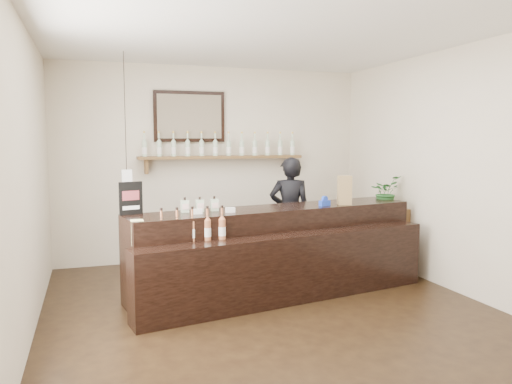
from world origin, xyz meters
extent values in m
plane|color=black|center=(0.00, 0.00, 0.00)|extent=(5.00, 5.00, 0.00)
plane|color=beige|center=(0.00, 2.50, 1.40)|extent=(4.50, 0.00, 4.50)
plane|color=beige|center=(0.00, -2.50, 1.40)|extent=(4.50, 0.00, 4.50)
plane|color=beige|center=(-2.25, 0.00, 1.40)|extent=(0.00, 5.00, 5.00)
plane|color=beige|center=(2.25, 0.00, 1.40)|extent=(0.00, 5.00, 5.00)
plane|color=white|center=(0.00, 0.00, 2.80)|extent=(5.00, 5.00, 0.00)
cube|color=brown|center=(0.10, 2.37, 1.50)|extent=(2.40, 0.25, 0.04)
cube|color=brown|center=(-0.98, 2.40, 1.38)|extent=(0.04, 0.20, 0.20)
cube|color=brown|center=(1.18, 2.40, 1.38)|extent=(0.04, 0.20, 0.20)
cube|color=black|center=(-0.35, 2.47, 2.08)|extent=(1.02, 0.04, 0.72)
cube|color=#433B2B|center=(-0.35, 2.44, 2.08)|extent=(0.92, 0.01, 0.62)
cube|color=white|center=(-1.30, 1.60, 1.25)|extent=(0.12, 0.12, 0.28)
cylinder|color=black|center=(-1.30, 1.60, 2.09)|extent=(0.01, 0.01, 1.41)
cylinder|color=beige|center=(-1.00, 2.37, 1.62)|extent=(0.07, 0.07, 0.20)
cone|color=beige|center=(-1.00, 2.37, 1.75)|extent=(0.07, 0.07, 0.05)
cylinder|color=beige|center=(-1.00, 2.37, 1.81)|extent=(0.02, 0.02, 0.07)
cylinder|color=gold|center=(-1.00, 2.37, 1.86)|extent=(0.03, 0.03, 0.02)
cylinder|color=white|center=(-1.00, 2.37, 1.60)|extent=(0.07, 0.07, 0.09)
cylinder|color=beige|center=(-0.80, 2.37, 1.62)|extent=(0.07, 0.07, 0.20)
cone|color=beige|center=(-0.80, 2.37, 1.75)|extent=(0.07, 0.07, 0.05)
cylinder|color=beige|center=(-0.80, 2.37, 1.81)|extent=(0.02, 0.02, 0.07)
cylinder|color=gold|center=(-0.80, 2.37, 1.86)|extent=(0.03, 0.03, 0.02)
cylinder|color=white|center=(-0.80, 2.37, 1.60)|extent=(0.07, 0.07, 0.09)
cylinder|color=beige|center=(-0.60, 2.37, 1.62)|extent=(0.07, 0.07, 0.20)
cone|color=beige|center=(-0.60, 2.37, 1.75)|extent=(0.07, 0.07, 0.05)
cylinder|color=beige|center=(-0.60, 2.37, 1.81)|extent=(0.02, 0.02, 0.07)
cylinder|color=gold|center=(-0.60, 2.37, 1.86)|extent=(0.03, 0.03, 0.02)
cylinder|color=white|center=(-0.60, 2.37, 1.60)|extent=(0.07, 0.07, 0.09)
cylinder|color=beige|center=(-0.40, 2.37, 1.62)|extent=(0.07, 0.07, 0.20)
cone|color=beige|center=(-0.40, 2.37, 1.75)|extent=(0.07, 0.07, 0.05)
cylinder|color=beige|center=(-0.40, 2.37, 1.81)|extent=(0.02, 0.02, 0.07)
cylinder|color=gold|center=(-0.40, 2.37, 1.86)|extent=(0.03, 0.03, 0.02)
cylinder|color=white|center=(-0.40, 2.37, 1.60)|extent=(0.07, 0.07, 0.09)
cylinder|color=beige|center=(-0.20, 2.37, 1.62)|extent=(0.07, 0.07, 0.20)
cone|color=beige|center=(-0.20, 2.37, 1.75)|extent=(0.07, 0.07, 0.05)
cylinder|color=beige|center=(-0.20, 2.37, 1.81)|extent=(0.02, 0.02, 0.07)
cylinder|color=gold|center=(-0.20, 2.37, 1.86)|extent=(0.03, 0.03, 0.02)
cylinder|color=white|center=(-0.20, 2.37, 1.60)|extent=(0.07, 0.07, 0.09)
cylinder|color=beige|center=(0.00, 2.37, 1.62)|extent=(0.07, 0.07, 0.20)
cone|color=beige|center=(0.00, 2.37, 1.75)|extent=(0.07, 0.07, 0.05)
cylinder|color=beige|center=(0.00, 2.37, 1.81)|extent=(0.02, 0.02, 0.07)
cylinder|color=gold|center=(0.00, 2.37, 1.86)|extent=(0.03, 0.03, 0.02)
cylinder|color=white|center=(0.00, 2.37, 1.60)|extent=(0.07, 0.07, 0.09)
cylinder|color=beige|center=(0.20, 2.37, 1.62)|extent=(0.07, 0.07, 0.20)
cone|color=beige|center=(0.20, 2.37, 1.75)|extent=(0.07, 0.07, 0.05)
cylinder|color=beige|center=(0.20, 2.37, 1.81)|extent=(0.02, 0.02, 0.07)
cylinder|color=gold|center=(0.20, 2.37, 1.86)|extent=(0.03, 0.03, 0.02)
cylinder|color=white|center=(0.20, 2.37, 1.60)|extent=(0.07, 0.07, 0.09)
cylinder|color=beige|center=(0.40, 2.37, 1.62)|extent=(0.07, 0.07, 0.20)
cone|color=beige|center=(0.40, 2.37, 1.75)|extent=(0.07, 0.07, 0.05)
cylinder|color=beige|center=(0.40, 2.37, 1.81)|extent=(0.02, 0.02, 0.07)
cylinder|color=gold|center=(0.40, 2.37, 1.86)|extent=(0.03, 0.03, 0.02)
cylinder|color=white|center=(0.40, 2.37, 1.60)|extent=(0.07, 0.07, 0.09)
cylinder|color=beige|center=(0.60, 2.37, 1.62)|extent=(0.07, 0.07, 0.20)
cone|color=beige|center=(0.60, 2.37, 1.75)|extent=(0.07, 0.07, 0.05)
cylinder|color=beige|center=(0.60, 2.37, 1.81)|extent=(0.02, 0.02, 0.07)
cylinder|color=gold|center=(0.60, 2.37, 1.86)|extent=(0.03, 0.03, 0.02)
cylinder|color=white|center=(0.60, 2.37, 1.60)|extent=(0.07, 0.07, 0.09)
cylinder|color=beige|center=(0.80, 2.37, 1.62)|extent=(0.07, 0.07, 0.20)
cone|color=beige|center=(0.80, 2.37, 1.75)|extent=(0.07, 0.07, 0.05)
cylinder|color=beige|center=(0.80, 2.37, 1.81)|extent=(0.02, 0.02, 0.07)
cylinder|color=gold|center=(0.80, 2.37, 1.86)|extent=(0.03, 0.03, 0.02)
cylinder|color=white|center=(0.80, 2.37, 1.60)|extent=(0.07, 0.07, 0.09)
cylinder|color=beige|center=(1.00, 2.37, 1.62)|extent=(0.07, 0.07, 0.20)
cone|color=beige|center=(1.00, 2.37, 1.75)|extent=(0.07, 0.07, 0.05)
cylinder|color=beige|center=(1.00, 2.37, 1.81)|extent=(0.02, 0.02, 0.07)
cylinder|color=gold|center=(1.00, 2.37, 1.86)|extent=(0.03, 0.03, 0.02)
cylinder|color=white|center=(1.00, 2.37, 1.60)|extent=(0.07, 0.07, 0.09)
cylinder|color=beige|center=(1.20, 2.37, 1.62)|extent=(0.07, 0.07, 0.20)
cone|color=beige|center=(1.20, 2.37, 1.75)|extent=(0.07, 0.07, 0.05)
cylinder|color=beige|center=(1.20, 2.37, 1.81)|extent=(0.02, 0.02, 0.07)
cylinder|color=gold|center=(1.20, 2.37, 1.86)|extent=(0.03, 0.03, 0.02)
cylinder|color=white|center=(1.20, 2.37, 1.60)|extent=(0.07, 0.07, 0.09)
cube|color=black|center=(0.31, 0.70, 0.49)|extent=(3.53, 1.19, 0.97)
cube|color=black|center=(0.31, 0.24, 0.37)|extent=(3.48, 0.89, 0.74)
cube|color=white|center=(-0.66, 0.47, 1.00)|extent=(0.10, 0.04, 0.05)
cube|color=white|center=(-0.30, 0.47, 1.00)|extent=(0.10, 0.04, 0.05)
cube|color=#FFFE9B|center=(-1.31, 0.24, 0.80)|extent=(0.12, 0.12, 0.12)
cube|color=#FFFE9B|center=(-1.31, 0.24, 0.92)|extent=(0.12, 0.12, 0.12)
cube|color=beige|center=(-0.76, 0.65, 1.04)|extent=(0.08, 0.08, 0.13)
cube|color=beige|center=(-0.76, 0.60, 1.04)|extent=(0.07, 0.00, 0.06)
cylinder|color=black|center=(-0.76, 0.65, 1.12)|extent=(0.02, 0.02, 0.03)
cube|color=beige|center=(-0.60, 0.65, 1.04)|extent=(0.08, 0.08, 0.13)
cube|color=beige|center=(-0.60, 0.60, 1.04)|extent=(0.07, 0.00, 0.06)
cylinder|color=black|center=(-0.60, 0.65, 1.12)|extent=(0.02, 0.02, 0.03)
cube|color=beige|center=(-0.44, 0.65, 1.04)|extent=(0.08, 0.08, 0.13)
cube|color=beige|center=(-0.44, 0.60, 1.04)|extent=(0.07, 0.00, 0.06)
cylinder|color=black|center=(-0.44, 0.65, 1.12)|extent=(0.02, 0.02, 0.03)
cylinder|color=#A65D38|center=(-1.07, 0.24, 0.84)|extent=(0.07, 0.07, 0.20)
cone|color=#A65D38|center=(-1.07, 0.24, 0.97)|extent=(0.07, 0.07, 0.05)
cylinder|color=#A65D38|center=(-1.07, 0.24, 1.03)|extent=(0.02, 0.02, 0.07)
cylinder|color=black|center=(-1.07, 0.24, 1.07)|extent=(0.03, 0.03, 0.02)
cylinder|color=white|center=(-1.07, 0.24, 0.82)|extent=(0.07, 0.07, 0.09)
cylinder|color=#A65D38|center=(-0.92, 0.24, 0.84)|extent=(0.07, 0.07, 0.20)
cone|color=#A65D38|center=(-0.92, 0.24, 0.97)|extent=(0.07, 0.07, 0.05)
cylinder|color=#A65D38|center=(-0.92, 0.24, 1.03)|extent=(0.02, 0.02, 0.07)
cylinder|color=black|center=(-0.92, 0.24, 1.07)|extent=(0.03, 0.03, 0.02)
cylinder|color=white|center=(-0.92, 0.24, 0.82)|extent=(0.07, 0.07, 0.09)
cylinder|color=#A65D38|center=(-0.76, 0.24, 0.84)|extent=(0.07, 0.07, 0.20)
cone|color=#A65D38|center=(-0.76, 0.24, 0.97)|extent=(0.07, 0.07, 0.05)
cylinder|color=#A65D38|center=(-0.76, 0.24, 1.03)|extent=(0.02, 0.02, 0.07)
cylinder|color=black|center=(-0.76, 0.24, 1.07)|extent=(0.03, 0.03, 0.02)
cylinder|color=white|center=(-0.76, 0.24, 0.82)|extent=(0.07, 0.07, 0.09)
cylinder|color=#A65D38|center=(-0.61, 0.24, 0.84)|extent=(0.07, 0.07, 0.20)
cone|color=#A65D38|center=(-0.61, 0.24, 0.97)|extent=(0.07, 0.07, 0.05)
cylinder|color=#A65D38|center=(-0.61, 0.24, 1.03)|extent=(0.02, 0.02, 0.07)
cylinder|color=black|center=(-0.61, 0.24, 1.07)|extent=(0.03, 0.03, 0.02)
cylinder|color=white|center=(-0.61, 0.24, 0.82)|extent=(0.07, 0.07, 0.09)
cylinder|color=#A65D38|center=(-0.46, 0.24, 0.84)|extent=(0.07, 0.07, 0.20)
cone|color=#A65D38|center=(-0.46, 0.24, 0.97)|extent=(0.07, 0.07, 0.05)
cylinder|color=#A65D38|center=(-0.46, 0.24, 1.03)|extent=(0.02, 0.02, 0.07)
cylinder|color=black|center=(-0.46, 0.24, 1.07)|extent=(0.03, 0.03, 0.02)
cylinder|color=white|center=(-0.46, 0.24, 0.82)|extent=(0.07, 0.07, 0.09)
cube|color=black|center=(-1.33, 0.66, 1.15)|extent=(0.24, 0.08, 0.35)
cube|color=maroon|center=(-1.33, 0.64, 1.17)|extent=(0.17, 0.04, 0.10)
cube|color=white|center=(-1.33, 0.64, 1.05)|extent=(0.17, 0.04, 0.04)
cube|color=olive|center=(1.18, 0.67, 1.15)|extent=(0.19, 0.16, 0.35)
cube|color=black|center=(1.18, 0.61, 1.10)|extent=(0.10, 0.03, 0.07)
cube|color=#1B3CBD|center=(0.90, 0.65, 1.01)|extent=(0.15, 0.10, 0.07)
cylinder|color=#1B3CBD|center=(0.90, 0.65, 1.05)|extent=(0.08, 0.06, 0.08)
cube|color=brown|center=(2.00, 1.06, 0.42)|extent=(0.59, 0.69, 0.84)
imported|color=#28662B|center=(2.00, 1.06, 1.06)|extent=(0.50, 0.48, 0.43)
imported|color=black|center=(0.83, 1.55, 0.86)|extent=(0.73, 0.59, 1.72)
camera|label=1|loc=(-1.72, -4.64, 1.75)|focal=35.00mm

